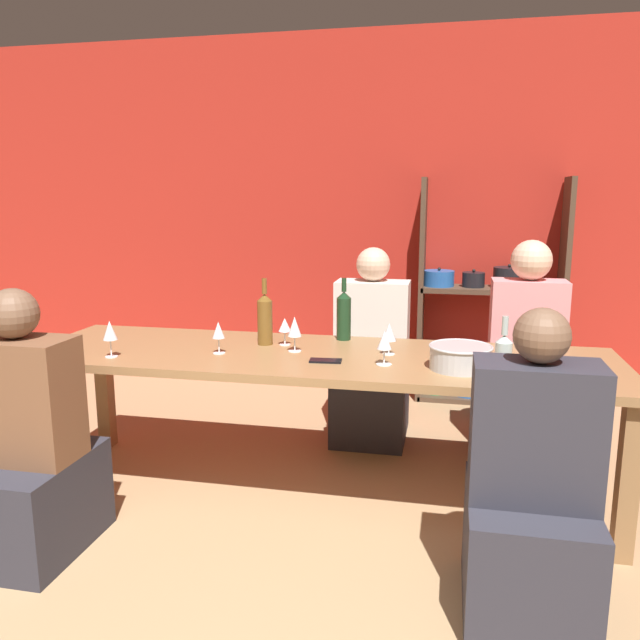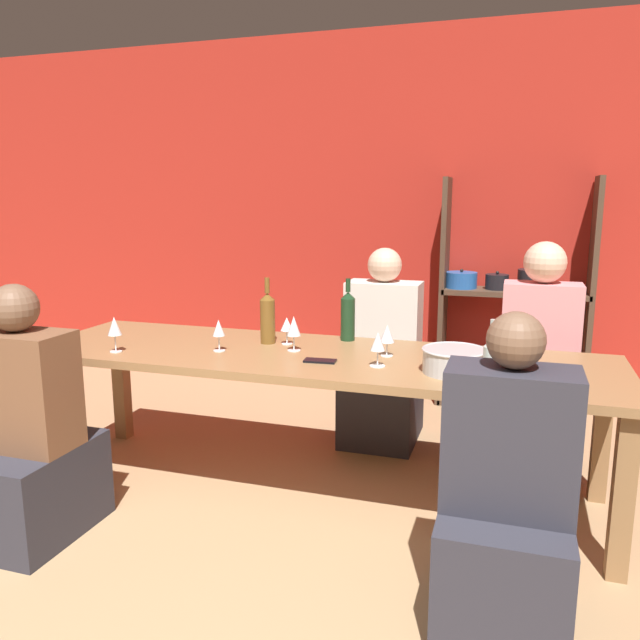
# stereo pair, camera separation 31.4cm
# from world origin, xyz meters

# --- Properties ---
(wall_back_red) EXTENTS (8.80, 0.06, 2.70)m
(wall_back_red) POSITION_xyz_m (0.00, 3.83, 1.35)
(wall_back_red) COLOR red
(wall_back_red) RESTS_ON ground_plane
(shelf_unit) EXTENTS (1.02, 0.30, 1.63)m
(shelf_unit) POSITION_xyz_m (0.81, 3.63, 0.61)
(shelf_unit) COLOR #4C3828
(shelf_unit) RESTS_ON ground_plane
(dining_table) EXTENTS (2.91, 0.85, 0.73)m
(dining_table) POSITION_xyz_m (-0.09, 1.93, 0.66)
(dining_table) COLOR olive
(dining_table) RESTS_ON ground_plane
(mixing_bowl) EXTENTS (0.28, 0.28, 0.11)m
(mixing_bowl) POSITION_xyz_m (0.60, 1.79, 0.79)
(mixing_bowl) COLOR #B7BABC
(mixing_bowl) RESTS_ON dining_table
(wine_bottle_green) EXTENTS (0.08, 0.08, 0.35)m
(wine_bottle_green) POSITION_xyz_m (-0.39, 2.07, 0.87)
(wine_bottle_green) COLOR brown
(wine_bottle_green) RESTS_ON dining_table
(wine_bottle_dark) EXTENTS (0.07, 0.07, 0.29)m
(wine_bottle_dark) POSITION_xyz_m (0.77, 1.57, 0.84)
(wine_bottle_dark) COLOR #B2C6C1
(wine_bottle_dark) RESTS_ON dining_table
(wine_bottle_amber) EXTENTS (0.08, 0.08, 0.34)m
(wine_bottle_amber) POSITION_xyz_m (-0.01, 2.26, 0.87)
(wine_bottle_amber) COLOR #19381E
(wine_bottle_amber) RESTS_ON dining_table
(wine_glass_white_a) EXTENTS (0.07, 0.07, 0.18)m
(wine_glass_white_a) POSITION_xyz_m (-0.20, 1.95, 0.85)
(wine_glass_white_a) COLOR white
(wine_glass_white_a) RESTS_ON dining_table
(wine_glass_red_a) EXTENTS (0.07, 0.07, 0.16)m
(wine_glass_red_a) POSITION_xyz_m (0.26, 1.79, 0.84)
(wine_glass_red_a) COLOR white
(wine_glass_red_a) RESTS_ON dining_table
(wine_glass_white_b) EXTENTS (0.07, 0.07, 0.16)m
(wine_glass_white_b) POSITION_xyz_m (0.26, 1.99, 0.84)
(wine_glass_white_b) COLOR white
(wine_glass_white_b) RESTS_ON dining_table
(wine_glass_red_b) EXTENTS (0.06, 0.06, 0.16)m
(wine_glass_red_b) POSITION_xyz_m (-0.56, 1.83, 0.84)
(wine_glass_red_b) COLOR white
(wine_glass_red_b) RESTS_ON dining_table
(wine_glass_red_c) EXTENTS (0.07, 0.07, 0.18)m
(wine_glass_red_c) POSITION_xyz_m (-1.04, 1.66, 0.86)
(wine_glass_red_c) COLOR white
(wine_glass_red_c) RESTS_ON dining_table
(wine_glass_red_d) EXTENTS (0.07, 0.07, 0.14)m
(wine_glass_red_d) POSITION_xyz_m (-0.29, 2.07, 0.83)
(wine_glass_red_d) COLOR white
(wine_glass_red_d) RESTS_ON dining_table
(cell_phone) EXTENTS (0.16, 0.08, 0.01)m
(cell_phone) POSITION_xyz_m (-0.01, 1.79, 0.74)
(cell_phone) COLOR black
(cell_phone) RESTS_ON dining_table
(person_near_a) EXTENTS (0.44, 0.54, 1.13)m
(person_near_a) POSITION_xyz_m (0.85, 1.17, 0.40)
(person_near_a) COLOR #2D2D38
(person_near_a) RESTS_ON ground_plane
(person_far_a) EXTENTS (0.41, 0.51, 1.26)m
(person_far_a) POSITION_xyz_m (0.98, 2.64, 0.47)
(person_far_a) COLOR #2D2D38
(person_far_a) RESTS_ON ground_plane
(person_near_b) EXTENTS (0.45, 0.56, 1.13)m
(person_near_b) POSITION_xyz_m (-1.17, 1.16, 0.40)
(person_near_b) COLOR #2D2D38
(person_near_b) RESTS_ON ground_plane
(person_far_b) EXTENTS (0.44, 0.55, 1.20)m
(person_far_b) POSITION_xyz_m (0.09, 2.74, 0.43)
(person_far_b) COLOR #2D2D38
(person_far_b) RESTS_ON ground_plane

